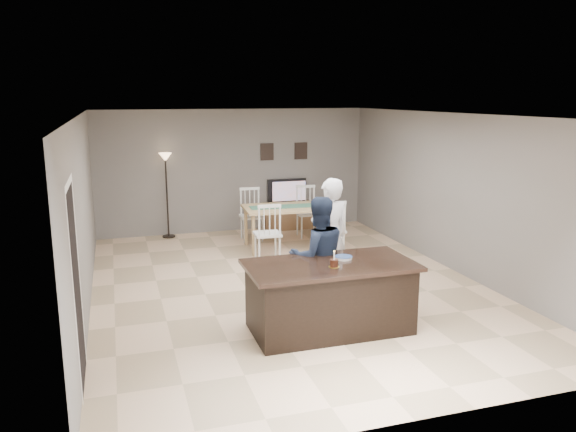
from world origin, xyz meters
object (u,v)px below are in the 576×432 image
object	(u,v)px
woman	(330,236)
television	(288,191)
floor_lamp	(166,172)
dining_table	(289,214)
birthday_cake	(334,263)
man	(318,256)
tv_console	(289,216)
plate_stack	(343,258)
kitchen_island	(330,296)

from	to	relation	value
woman	television	bearing A→B (deg)	-110.61
television	floor_lamp	distance (m)	2.76
dining_table	birthday_cake	bearing A→B (deg)	-96.77
man	floor_lamp	bearing A→B (deg)	-70.11
tv_console	television	xyz separation A→B (m)	(0.00, 0.07, 0.56)
woman	man	xyz separation A→B (m)	(-0.47, -0.78, -0.06)
television	birthday_cake	size ratio (longest dim) A/B	4.33
plate_stack	floor_lamp	xyz separation A→B (m)	(-1.74, 5.46, 0.49)
plate_stack	floor_lamp	size ratio (longest dim) A/B	0.13
dining_table	kitchen_island	bearing A→B (deg)	-96.95
tv_console	kitchen_island	bearing A→B (deg)	-102.16
kitchen_island	birthday_cake	size ratio (longest dim) A/B	10.18
tv_console	dining_table	distance (m)	1.69
kitchen_island	birthday_cake	world-z (taller)	birthday_cake
plate_stack	floor_lamp	distance (m)	5.75
television	birthday_cake	world-z (taller)	television
woman	dining_table	bearing A→B (deg)	-105.88
birthday_cake	tv_console	bearing A→B (deg)	78.03
tv_console	dining_table	world-z (taller)	dining_table
birthday_cake	dining_table	distance (m)	4.24
man	dining_table	xyz separation A→B (m)	(0.68, 3.45, -0.14)
plate_stack	floor_lamp	world-z (taller)	floor_lamp
tv_console	plate_stack	xyz separation A→B (m)	(-0.97, -5.44, 0.62)
tv_console	woman	bearing A→B (deg)	-99.20
television	birthday_cake	distance (m)	5.93
woman	man	world-z (taller)	woman
plate_stack	kitchen_island	bearing A→B (deg)	-151.27
woman	floor_lamp	size ratio (longest dim) A/B	0.99
dining_table	tv_console	bearing A→B (deg)	75.97
kitchen_island	dining_table	bearing A→B (deg)	79.88
woman	plate_stack	distance (m)	1.23
tv_console	television	size ratio (longest dim) A/B	1.31
woman	plate_stack	xyz separation A→B (m)	(-0.28, -1.20, 0.02)
kitchen_island	dining_table	xyz separation A→B (m)	(0.71, 4.00, 0.24)
kitchen_island	woman	world-z (taller)	woman
kitchen_island	television	size ratio (longest dim) A/B	2.35
man	dining_table	world-z (taller)	man
kitchen_island	floor_lamp	xyz separation A→B (m)	(-1.51, 5.59, 0.95)
tv_console	woman	distance (m)	4.34
kitchen_island	plate_stack	bearing A→B (deg)	28.73
birthday_cake	floor_lamp	distance (m)	5.96
television	dining_table	bearing A→B (deg)	73.49
kitchen_island	television	world-z (taller)	television
tv_console	plate_stack	world-z (taller)	plate_stack
woman	kitchen_island	bearing A→B (deg)	57.32
television	man	distance (m)	5.22
television	man	xyz separation A→B (m)	(-1.16, -5.09, -0.03)
man	television	bearing A→B (deg)	-100.03
television	floor_lamp	xyz separation A→B (m)	(-2.71, -0.05, 0.54)
plate_stack	dining_table	xyz separation A→B (m)	(0.48, 3.88, -0.22)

